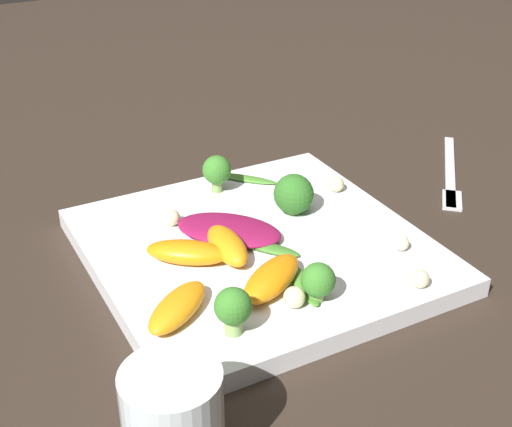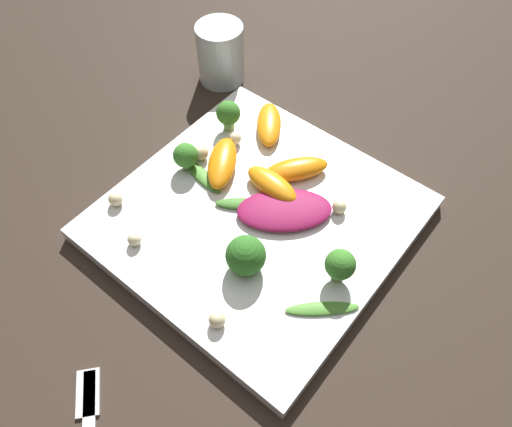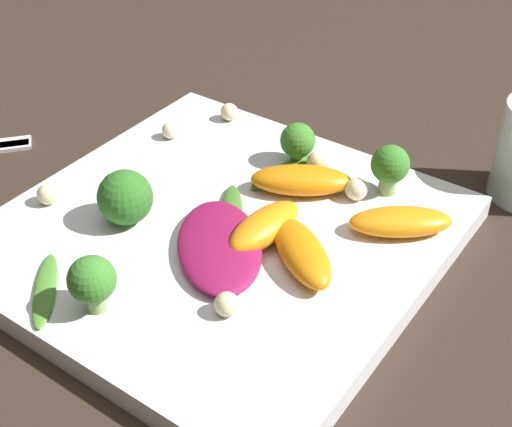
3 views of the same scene
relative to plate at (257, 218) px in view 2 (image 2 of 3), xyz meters
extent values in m
plane|color=#2D231C|center=(0.00, 0.00, -0.01)|extent=(2.40, 2.40, 0.00)
cube|color=white|center=(0.00, 0.00, 0.00)|extent=(0.30, 0.30, 0.02)
cylinder|color=silver|center=(0.20, -0.17, 0.03)|extent=(0.06, 0.06, 0.08)
cube|color=silver|center=(0.00, 0.24, -0.01)|extent=(0.05, 0.04, 0.01)
ellipsoid|color=maroon|center=(-0.02, -0.02, 0.02)|extent=(0.12, 0.11, 0.01)
ellipsoid|color=orange|center=(0.07, -0.03, 0.02)|extent=(0.07, 0.08, 0.02)
ellipsoid|color=orange|center=(0.00, -0.07, 0.02)|extent=(0.07, 0.08, 0.02)
ellipsoid|color=orange|center=(0.01, -0.04, 0.02)|extent=(0.07, 0.04, 0.02)
ellipsoid|color=orange|center=(0.07, -0.11, 0.02)|extent=(0.07, 0.08, 0.02)
cylinder|color=#7A9E51|center=(0.11, 0.00, 0.02)|extent=(0.01, 0.01, 0.01)
sphere|color=#387A28|center=(0.11, 0.00, 0.03)|extent=(0.03, 0.03, 0.03)
cylinder|color=#7A9E51|center=(-0.11, 0.01, 0.02)|extent=(0.01, 0.01, 0.02)
sphere|color=#387A28|center=(-0.11, 0.01, 0.03)|extent=(0.03, 0.03, 0.03)
cylinder|color=#84AD5B|center=(0.11, -0.08, 0.02)|extent=(0.01, 0.01, 0.02)
sphere|color=#387A28|center=(0.11, -0.08, 0.04)|extent=(0.03, 0.03, 0.03)
cylinder|color=#84AD5B|center=(-0.03, 0.06, 0.01)|extent=(0.01, 0.01, 0.01)
sphere|color=#2D6B23|center=(-0.03, 0.06, 0.03)|extent=(0.04, 0.04, 0.04)
ellipsoid|color=#3D7528|center=(0.02, 0.00, 0.01)|extent=(0.07, 0.05, 0.01)
ellipsoid|color=#47842D|center=(-0.12, 0.05, 0.01)|extent=(0.06, 0.06, 0.00)
ellipsoid|color=#47842D|center=(0.08, 0.00, 0.01)|extent=(0.07, 0.03, 0.01)
sphere|color=beige|center=(0.13, 0.09, 0.02)|extent=(0.02, 0.02, 0.02)
sphere|color=beige|center=(0.08, 0.11, 0.02)|extent=(0.01, 0.01, 0.01)
sphere|color=beige|center=(0.10, -0.02, 0.02)|extent=(0.02, 0.02, 0.02)
sphere|color=beige|center=(-0.05, 0.12, 0.02)|extent=(0.02, 0.02, 0.02)
sphere|color=beige|center=(-0.07, -0.06, 0.02)|extent=(0.02, 0.02, 0.02)
sphere|color=beige|center=(0.09, -0.07, 0.02)|extent=(0.02, 0.02, 0.02)
camera|label=1|loc=(0.51, -0.27, 0.37)|focal=50.00mm
camera|label=2|loc=(-0.20, 0.25, 0.45)|focal=35.00mm
camera|label=3|loc=(-0.32, -0.26, 0.33)|focal=50.00mm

